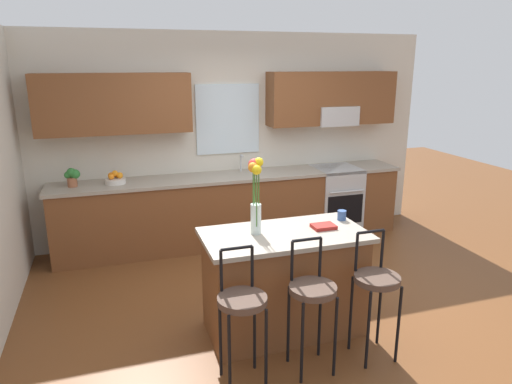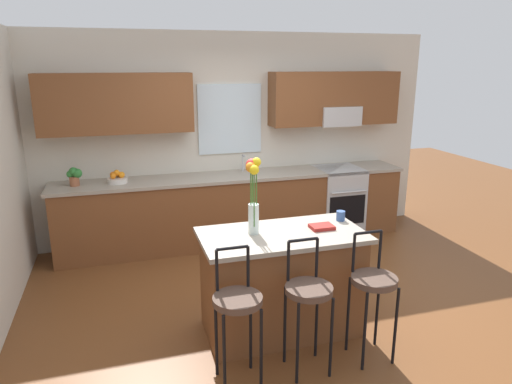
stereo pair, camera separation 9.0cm
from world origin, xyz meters
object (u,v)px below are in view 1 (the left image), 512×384
Objects in this scene: flower_vase at (256,189)px; mug_ceramic at (342,215)px; bar_stool_middle at (312,295)px; fruit_bowl_oranges at (115,179)px; cookbook at (324,226)px; potted_plant_small at (72,176)px; bar_stool_near at (242,306)px; bar_stool_far at (376,284)px; oven_range at (335,200)px; kitchen_island at (284,282)px.

flower_vase is 7.25× the size of mug_ceramic.
bar_stool_middle is 4.34× the size of fruit_bowl_oranges.
cookbook is at bearing -149.66° from mug_ceramic.
flower_vase is at bearing -53.75° from potted_plant_small.
bar_stool_middle is (0.55, 0.00, 0.00)m from bar_stool_near.
bar_stool_near and bar_stool_far have the same top height.
oven_range is 0.88× the size of bar_stool_far.
bar_stool_far is (0.55, -0.58, 0.17)m from kitchen_island.
kitchen_island is 0.82m from bar_stool_near.
oven_range is 4.60× the size of cookbook.
bar_stool_middle is at bearing 0.00° from bar_stool_near.
kitchen_island is 5.85× the size of fruit_bowl_oranges.
mug_ceramic is 0.45× the size of cookbook.
cookbook is (0.92, 0.59, 0.30)m from bar_stool_near.
bar_stool_near is 1.00× the size of bar_stool_middle.
bar_stool_far is 0.81m from mug_ceramic.
potted_plant_small reaches higher than fruit_bowl_oranges.
cookbook reaches higher than oven_range.
kitchen_island is 7.02× the size of cookbook.
bar_stool_far is 3.64m from potted_plant_small.
cookbook is (0.37, 0.01, 0.47)m from kitchen_island.
kitchen_island is 2.60m from fruit_bowl_oranges.
flower_vase is 0.93m from mug_ceramic.
bar_stool_near is at bearing -147.83° from mug_ceramic.
kitchen_island is 0.60m from cookbook.
bar_stool_far is at bearing 0.00° from bar_stool_middle.
flower_vase is 0.71m from cookbook.
fruit_bowl_oranges reaches higher than cookbook.
flower_vase is (-0.24, 0.64, 0.68)m from bar_stool_middle.
potted_plant_small is at bearing 130.30° from bar_stool_far.
potted_plant_small is (-1.55, 2.12, -0.27)m from flower_vase.
mug_ceramic is 2.81m from fruit_bowl_oranges.
bar_stool_middle reaches higher than oven_range.
potted_plant_small is at bearing 179.61° from oven_range.
bar_stool_middle is at bearing -130.13° from mug_ceramic.
flower_vase is at bearing -131.43° from oven_range.
fruit_bowl_oranges reaches higher than oven_range.
oven_range is 0.66× the size of kitchen_island.
cookbook is at bearing 0.81° from kitchen_island.
cookbook is at bearing -120.01° from oven_range.
bar_stool_middle is 1.60× the size of flower_vase.
potted_plant_small is (-1.79, 2.18, 0.58)m from kitchen_island.
bar_stool_far is (1.10, 0.00, 0.00)m from bar_stool_near.
kitchen_island is 1.35× the size of bar_stool_far.
flower_vase reaches higher than mug_ceramic.
kitchen_island is 0.82m from bar_stool_far.
bar_stool_near is 4.69× the size of potted_plant_small.
oven_range is 2.92m from flower_vase.
potted_plant_small reaches higher than kitchen_island.
flower_vase is at bearing 165.38° from kitchen_island.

